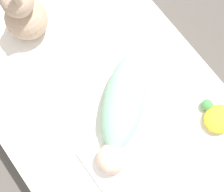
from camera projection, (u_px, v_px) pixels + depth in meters
ground_plane at (101, 103)px, 1.61m from camera, size 12.00×12.00×0.00m
bed_mattress at (101, 99)px, 1.52m from camera, size 1.31×0.97×0.19m
burp_cloth at (104, 161)px, 1.34m from camera, size 0.21×0.16×0.02m
swaddled_baby at (123, 108)px, 1.33m from camera, size 0.44×0.48×0.16m
bunny_plush at (24, 14)px, 1.37m from camera, size 0.19×0.19×0.37m
turtle_plush at (218, 117)px, 1.37m from camera, size 0.17×0.14×0.06m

